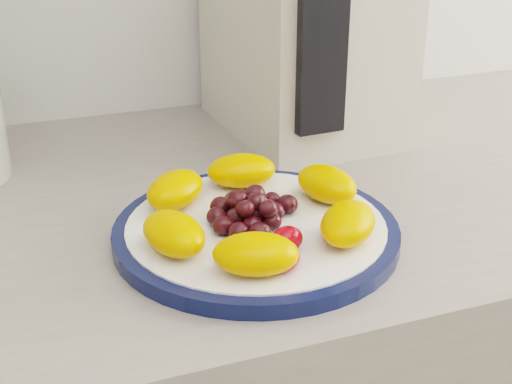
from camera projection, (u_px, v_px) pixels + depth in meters
name	position (u px, v px, depth m)	size (l,w,h in m)	color
plate_rim	(256.00, 232.00, 0.68)	(0.27, 0.27, 0.01)	#0C153D
plate_face	(256.00, 231.00, 0.68)	(0.25, 0.25, 0.02)	white
appliance_body	(303.00, 4.00, 0.91)	(0.19, 0.27, 0.33)	beige
appliance_panel	(322.00, 23.00, 0.77)	(0.06, 0.02, 0.25)	black
fruit_plate	(254.00, 209.00, 0.67)	(0.24, 0.24, 0.03)	orange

